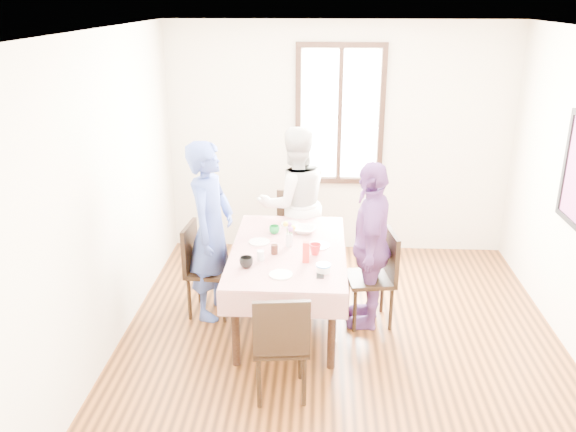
% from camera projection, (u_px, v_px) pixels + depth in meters
% --- Properties ---
extents(ground, '(4.50, 4.50, 0.00)m').
position_uv_depth(ground, '(340.00, 346.00, 5.33)').
color(ground, black).
rests_on(ground, ground).
extents(back_wall, '(4.00, 0.00, 4.00)m').
position_uv_depth(back_wall, '(339.00, 140.00, 6.96)').
color(back_wall, beige).
rests_on(back_wall, ground).
extents(window_frame, '(1.02, 0.06, 1.62)m').
position_uv_depth(window_frame, '(340.00, 115.00, 6.84)').
color(window_frame, black).
rests_on(window_frame, back_wall).
extents(window_pane, '(0.90, 0.02, 1.50)m').
position_uv_depth(window_pane, '(340.00, 115.00, 6.85)').
color(window_pane, white).
rests_on(window_pane, back_wall).
extents(dining_table, '(0.92, 1.58, 0.75)m').
position_uv_depth(dining_table, '(288.00, 286.00, 5.60)').
color(dining_table, black).
rests_on(dining_table, ground).
extents(tablecloth, '(1.04, 1.70, 0.01)m').
position_uv_depth(tablecloth, '(288.00, 249.00, 5.47)').
color(tablecloth, '#620206').
rests_on(tablecloth, dining_table).
extents(chair_left, '(0.45, 0.45, 0.91)m').
position_uv_depth(chair_left, '(210.00, 270.00, 5.75)').
color(chair_left, black).
rests_on(chair_left, ground).
extents(chair_right, '(0.48, 0.48, 0.91)m').
position_uv_depth(chair_right, '(370.00, 278.00, 5.58)').
color(chair_right, black).
rests_on(chair_right, ground).
extents(chair_far, '(0.44, 0.44, 0.91)m').
position_uv_depth(chair_far, '(294.00, 235.00, 6.59)').
color(chair_far, black).
rests_on(chair_far, ground).
extents(chair_near, '(0.47, 0.47, 0.91)m').
position_uv_depth(chair_near, '(280.00, 342.00, 4.55)').
color(chair_near, black).
rests_on(chair_near, ground).
extents(person_left, '(0.53, 0.70, 1.73)m').
position_uv_depth(person_left, '(210.00, 231.00, 5.61)').
color(person_left, '#33458C').
rests_on(person_left, ground).
extents(person_far, '(0.99, 0.89, 1.68)m').
position_uv_depth(person_far, '(294.00, 203.00, 6.44)').
color(person_far, silver).
rests_on(person_far, ground).
extents(person_right, '(0.50, 0.97, 1.59)m').
position_uv_depth(person_right, '(370.00, 245.00, 5.46)').
color(person_right, '#623673').
rests_on(person_right, ground).
extents(mug_black, '(0.12, 0.12, 0.09)m').
position_uv_depth(mug_black, '(246.00, 262.00, 5.08)').
color(mug_black, black).
rests_on(mug_black, tablecloth).
extents(mug_flag, '(0.13, 0.13, 0.10)m').
position_uv_depth(mug_flag, '(315.00, 249.00, 5.33)').
color(mug_flag, red).
rests_on(mug_flag, tablecloth).
extents(mug_green, '(0.11, 0.11, 0.08)m').
position_uv_depth(mug_green, '(274.00, 230.00, 5.80)').
color(mug_green, '#0C7226').
rests_on(mug_green, tablecloth).
extents(serving_bowl, '(0.26, 0.26, 0.05)m').
position_uv_depth(serving_bowl, '(304.00, 230.00, 5.82)').
color(serving_bowl, white).
rests_on(serving_bowl, tablecloth).
extents(juice_carton, '(0.06, 0.06, 0.19)m').
position_uv_depth(juice_carton, '(306.00, 252.00, 5.16)').
color(juice_carton, red).
rests_on(juice_carton, tablecloth).
extents(butter_tub, '(0.12, 0.12, 0.06)m').
position_uv_depth(butter_tub, '(323.00, 269.00, 4.99)').
color(butter_tub, white).
rests_on(butter_tub, tablecloth).
extents(jam_jar, '(0.06, 0.06, 0.09)m').
position_uv_depth(jam_jar, '(274.00, 249.00, 5.34)').
color(jam_jar, black).
rests_on(jam_jar, tablecloth).
extents(drinking_glass, '(0.06, 0.06, 0.09)m').
position_uv_depth(drinking_glass, '(261.00, 256.00, 5.21)').
color(drinking_glass, silver).
rests_on(drinking_glass, tablecloth).
extents(smartphone, '(0.06, 0.12, 0.01)m').
position_uv_depth(smartphone, '(320.00, 275.00, 4.94)').
color(smartphone, black).
rests_on(smartphone, tablecloth).
extents(flower_vase, '(0.06, 0.06, 0.12)m').
position_uv_depth(flower_vase, '(289.00, 240.00, 5.49)').
color(flower_vase, silver).
rests_on(flower_vase, tablecloth).
extents(plate_left, '(0.20, 0.20, 0.01)m').
position_uv_depth(plate_left, '(259.00, 242.00, 5.60)').
color(plate_left, white).
rests_on(plate_left, tablecloth).
extents(plate_right, '(0.20, 0.20, 0.01)m').
position_uv_depth(plate_right, '(319.00, 246.00, 5.51)').
color(plate_right, white).
rests_on(plate_right, tablecloth).
extents(plate_far, '(0.20, 0.20, 0.01)m').
position_uv_depth(plate_far, '(291.00, 224.00, 6.03)').
color(plate_far, white).
rests_on(plate_far, tablecloth).
extents(plate_near, '(0.20, 0.20, 0.01)m').
position_uv_depth(plate_near, '(281.00, 275.00, 4.94)').
color(plate_near, white).
rests_on(plate_near, tablecloth).
extents(butter_lid, '(0.12, 0.12, 0.01)m').
position_uv_depth(butter_lid, '(323.00, 265.00, 4.98)').
color(butter_lid, blue).
rests_on(butter_lid, butter_tub).
extents(flower_bunch, '(0.09, 0.09, 0.10)m').
position_uv_depth(flower_bunch, '(289.00, 229.00, 5.46)').
color(flower_bunch, yellow).
rests_on(flower_bunch, flower_vase).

